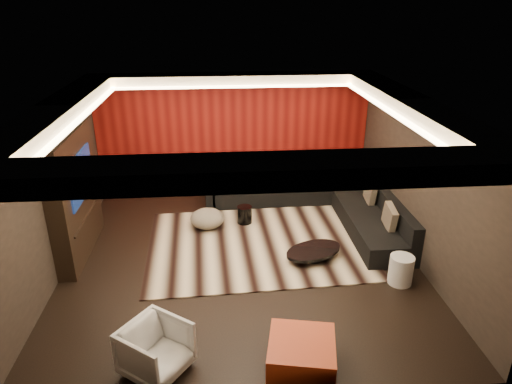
{
  "coord_description": "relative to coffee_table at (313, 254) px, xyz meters",
  "views": [
    {
      "loc": [
        -0.34,
        -6.84,
        4.25
      ],
      "look_at": [
        0.3,
        0.6,
        1.05
      ],
      "focal_mm": 32.0,
      "sensor_mm": 36.0,
      "label": 1
    }
  ],
  "objects": [
    {
      "name": "soffit_right",
      "position": [
        1.45,
        0.04,
        2.58
      ],
      "size": [
        0.6,
        4.8,
        0.22
      ],
      "primitive_type": "cube",
      "color": "silver",
      "rests_on": "ground"
    },
    {
      "name": "white_side_table",
      "position": [
        1.25,
        -0.82,
        0.13
      ],
      "size": [
        0.4,
        0.4,
        0.48
      ],
      "primitive_type": "cylinder",
      "rotation": [
        0.0,
        0.0,
        -0.04
      ],
      "color": "silver",
      "rests_on": "floor"
    },
    {
      "name": "ceiling",
      "position": [
        -1.25,
        0.04,
        2.7
      ],
      "size": [
        6.0,
        6.0,
        0.02
      ],
      "primitive_type": "cube",
      "color": "silver",
      "rests_on": "ground"
    },
    {
      "name": "tv_surround",
      "position": [
        -4.1,
        0.64,
        0.99
      ],
      "size": [
        0.3,
        2.0,
        2.2
      ],
      "primitive_type": "cube",
      "color": "black",
      "rests_on": "ground"
    },
    {
      "name": "sectional_sofa",
      "position": [
        0.48,
        1.9,
        0.15
      ],
      "size": [
        3.65,
        3.5,
        0.75
      ],
      "color": "black",
      "rests_on": "floor"
    },
    {
      "name": "soffit_back",
      "position": [
        -1.25,
        2.74,
        2.58
      ],
      "size": [
        6.0,
        0.6,
        0.22
      ],
      "primitive_type": "cube",
      "color": "silver",
      "rests_on": "ground"
    },
    {
      "name": "coffee_table",
      "position": [
        0.0,
        0.0,
        0.0
      ],
      "size": [
        1.4,
        1.4,
        0.18
      ],
      "primitive_type": "cylinder",
      "rotation": [
        0.0,
        0.0,
        0.43
      ],
      "color": "black",
      "rests_on": "rug"
    },
    {
      "name": "orange_ottoman",
      "position": [
        -0.65,
        -2.46,
        0.07
      ],
      "size": [
        0.96,
        0.96,
        0.36
      ],
      "primitive_type": "cube",
      "rotation": [
        0.0,
        0.0,
        -0.2
      ],
      "color": "#AF3516",
      "rests_on": "floor"
    },
    {
      "name": "wall_right",
      "position": [
        1.76,
        0.04,
        1.29
      ],
      "size": [
        0.02,
        6.0,
        2.8
      ],
      "primitive_type": "cube",
      "color": "black",
      "rests_on": "ground"
    },
    {
      "name": "striped_pouf",
      "position": [
        -1.87,
        1.36,
        0.1
      ],
      "size": [
        0.82,
        0.82,
        0.37
      ],
      "primitive_type": "ellipsoid",
      "rotation": [
        0.0,
        0.0,
        -0.27
      ],
      "color": "beige",
      "rests_on": "rug"
    },
    {
      "name": "wall_left",
      "position": [
        -4.26,
        0.04,
        1.29
      ],
      "size": [
        0.02,
        6.0,
        2.8
      ],
      "primitive_type": "cube",
      "color": "black",
      "rests_on": "ground"
    },
    {
      "name": "soffit_left",
      "position": [
        -3.95,
        0.04,
        2.58
      ],
      "size": [
        0.6,
        4.8,
        0.22
      ],
      "primitive_type": "cube",
      "color": "silver",
      "rests_on": "ground"
    },
    {
      "name": "drum_stool",
      "position": [
        -1.12,
        1.49,
        0.09
      ],
      "size": [
        0.33,
        0.33,
        0.35
      ],
      "primitive_type": "cylinder",
      "rotation": [
        0.0,
        0.0,
        -0.11
      ],
      "color": "black",
      "rests_on": "rug"
    },
    {
      "name": "throw_pillows",
      "position": [
        0.5,
        1.92,
        0.51
      ],
      "size": [
        3.02,
        2.82,
        0.5
      ],
      "color": "beige",
      "rests_on": "sectional_sofa"
    },
    {
      "name": "cove_front",
      "position": [
        -1.25,
        -2.32,
        2.49
      ],
      "size": [
        4.8,
        0.08,
        0.04
      ],
      "primitive_type": "cube",
      "color": "#FFD899",
      "rests_on": "ground"
    },
    {
      "name": "tv_screen",
      "position": [
        -3.94,
        0.64,
        1.34
      ],
      "size": [
        0.04,
        1.3,
        0.8
      ],
      "primitive_type": "cube",
      "color": "black",
      "rests_on": "ground"
    },
    {
      "name": "soffit_front",
      "position": [
        -1.25,
        -2.66,
        2.58
      ],
      "size": [
        6.0,
        0.6,
        0.22
      ],
      "primitive_type": "cube",
      "color": "silver",
      "rests_on": "ground"
    },
    {
      "name": "cove_left",
      "position": [
        -3.61,
        0.04,
        2.49
      ],
      "size": [
        0.08,
        4.8,
        0.04
      ],
      "primitive_type": "cube",
      "color": "#FFD899",
      "rests_on": "ground"
    },
    {
      "name": "armchair",
      "position": [
        -2.43,
        -2.41,
        0.22
      ],
      "size": [
        1.0,
        1.0,
        0.66
      ],
      "primitive_type": "imported",
      "rotation": [
        0.0,
        0.0,
        0.93
      ],
      "color": "silver",
      "rests_on": "floor"
    },
    {
      "name": "floor",
      "position": [
        -1.25,
        0.04,
        -0.12
      ],
      "size": [
        6.0,
        6.0,
        0.02
      ],
      "primitive_type": "cube",
      "color": "black",
      "rests_on": "ground"
    },
    {
      "name": "cove_right",
      "position": [
        1.11,
        0.04,
        2.49
      ],
      "size": [
        0.08,
        4.8,
        0.04
      ],
      "primitive_type": "cube",
      "color": "#FFD899",
      "rests_on": "ground"
    },
    {
      "name": "rug",
      "position": [
        -0.93,
        0.61,
        -0.1
      ],
      "size": [
        4.12,
        3.16,
        0.02
      ],
      "primitive_type": "cube",
      "rotation": [
        0.0,
        0.0,
        0.04
      ],
      "color": "beige",
      "rests_on": "floor"
    },
    {
      "name": "cove_back",
      "position": [
        -1.25,
        2.4,
        2.49
      ],
      "size": [
        4.8,
        0.08,
        0.04
      ],
      "primitive_type": "cube",
      "color": "#FFD899",
      "rests_on": "ground"
    },
    {
      "name": "tv_shelf",
      "position": [
        -3.94,
        0.64,
        0.59
      ],
      "size": [
        0.04,
        1.6,
        0.04
      ],
      "primitive_type": "cube",
      "color": "black",
      "rests_on": "ground"
    },
    {
      "name": "red_feature_wall",
      "position": [
        -1.25,
        3.01,
        1.29
      ],
      "size": [
        5.98,
        0.05,
        2.78
      ],
      "primitive_type": "cube",
      "color": "#6B0C0A",
      "rests_on": "ground"
    },
    {
      "name": "wall_back",
      "position": [
        -1.25,
        3.05,
        1.29
      ],
      "size": [
        6.0,
        0.02,
        2.8
      ],
      "primitive_type": "cube",
      "color": "black",
      "rests_on": "ground"
    }
  ]
}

